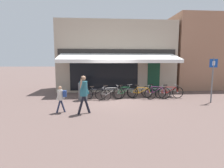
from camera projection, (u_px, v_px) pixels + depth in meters
The scene contains 14 objects.
ground_plane at pixel (114, 100), 10.06m from camera, with size 160.00×160.00×0.00m, color brown.
shop_front at pixel (116, 57), 13.88m from camera, with size 8.82×4.87×5.15m.
neighbour_building at pixel (208, 53), 14.95m from camera, with size 6.75×4.00×5.83m.
bike_rack_rail at pixel (132, 90), 10.46m from camera, with size 4.96×0.04×0.57m.
bicycle_black at pixel (97, 94), 10.01m from camera, with size 1.69×0.79×0.80m.
bicycle_silver at pixel (110, 93), 10.10m from camera, with size 1.77×0.52×0.83m.
bicycle_green at pixel (125, 92), 10.39m from camera, with size 1.60×0.89×0.85m.
bicycle_orange at pixel (141, 93), 10.33m from camera, with size 1.57×0.86×0.82m.
bicycle_purple at pixel (155, 92), 10.47m from camera, with size 1.60×0.92×0.86m.
bicycle_red at pixel (169, 92), 10.43m from camera, with size 1.74×0.52×0.83m.
pedestrian_adult at pixel (84, 90), 7.22m from camera, with size 0.55×0.52×1.62m.
pedestrian_child at pixel (61, 96), 7.43m from camera, with size 0.46×0.40×1.16m.
litter_bin at pixel (83, 91), 9.88m from camera, with size 0.53×0.53×1.09m.
parking_sign at pixel (213, 75), 9.19m from camera, with size 0.44×0.07×2.38m.
Camera 1 is at (-0.85, -9.83, 2.15)m, focal length 28.00 mm.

